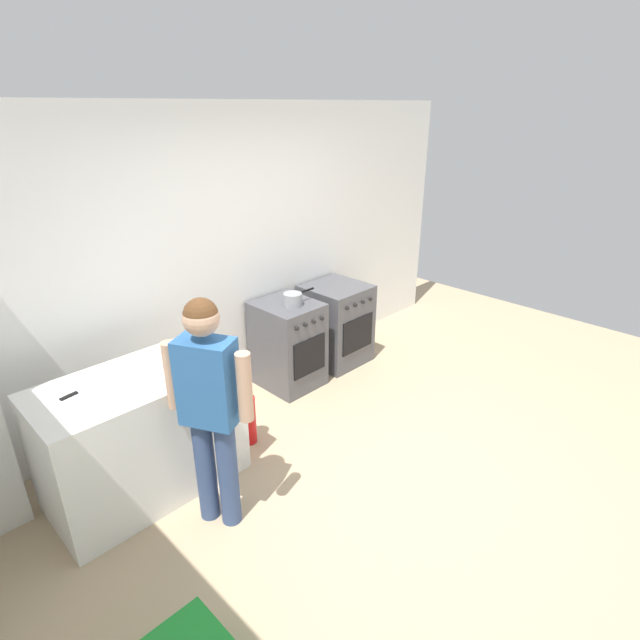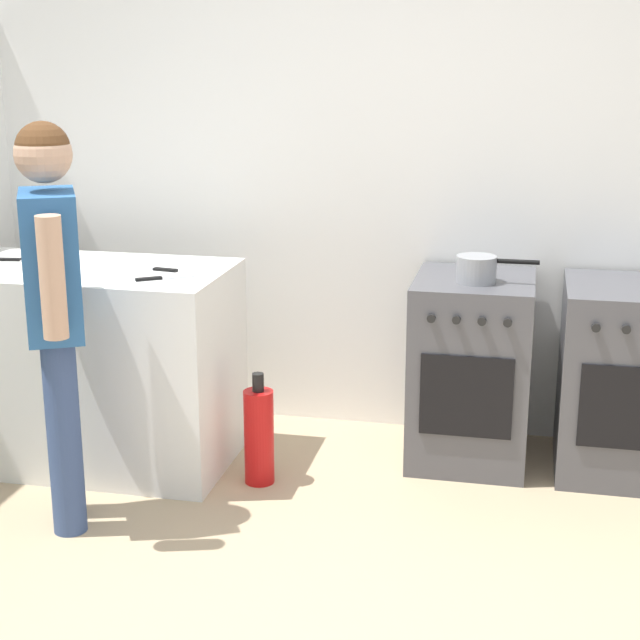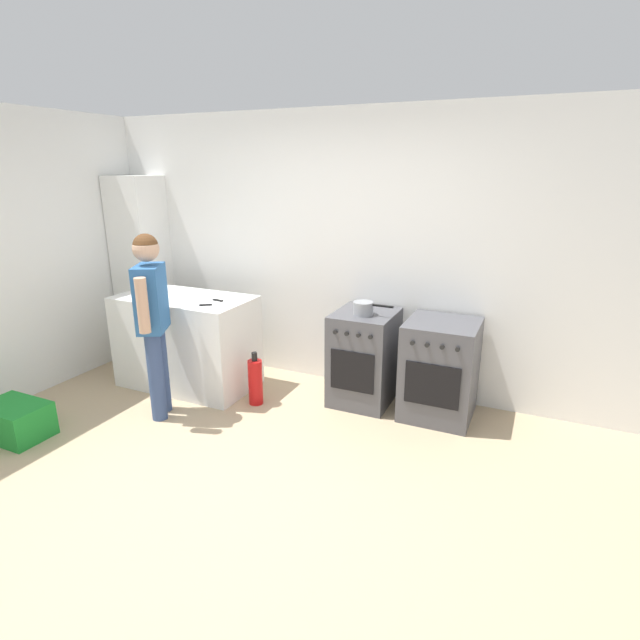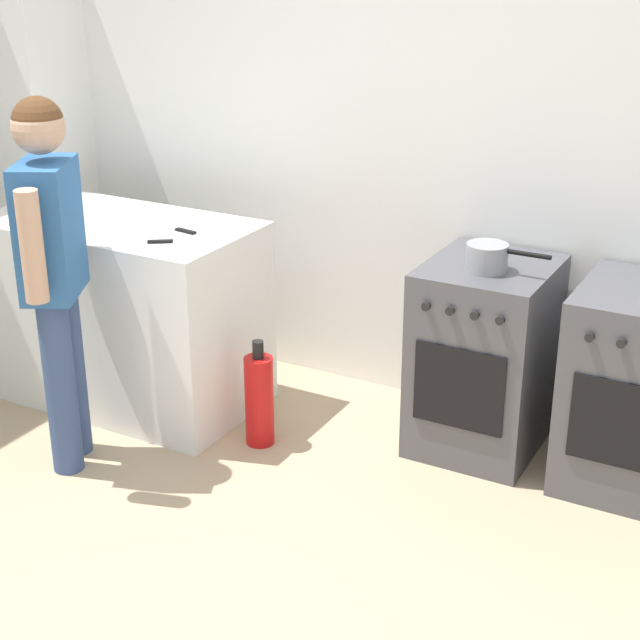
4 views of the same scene
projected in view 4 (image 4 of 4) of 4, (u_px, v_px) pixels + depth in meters
ground_plane at (219, 618)px, 3.33m from camera, size 8.00×8.00×0.00m
back_wall at (451, 135)px, 4.42m from camera, size 6.00×0.10×2.60m
counter_unit at (123, 311)px, 4.73m from camera, size 1.30×0.70×0.90m
oven_left at (484, 357)px, 4.29m from camera, size 0.53×0.62×0.85m
pot at (488, 257)px, 4.04m from camera, size 0.35×0.17×0.12m
knife_carving at (80, 208)px, 4.76m from camera, size 0.33×0.08×0.01m
knife_utility at (174, 241)px, 4.26m from camera, size 0.22×0.16×0.01m
knife_chef at (172, 228)px, 4.45m from camera, size 0.31×0.08×0.01m
person at (52, 257)px, 3.96m from camera, size 0.34×0.51×1.58m
fire_extinguisher at (259, 399)px, 4.37m from camera, size 0.13×0.13×0.50m
larder_cabinet at (35, 158)px, 5.34m from camera, size 0.48×0.44×2.00m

